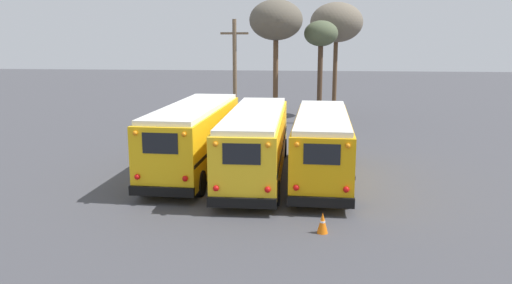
# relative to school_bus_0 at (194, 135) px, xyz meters

# --- Properties ---
(ground_plane) EXTENTS (160.00, 160.00, 0.00)m
(ground_plane) POSITION_rel_school_bus_0_xyz_m (2.95, -0.76, -1.73)
(ground_plane) COLOR #424247
(school_bus_0) EXTENTS (2.83, 10.25, 3.17)m
(school_bus_0) POSITION_rel_school_bus_0_xyz_m (0.00, 0.00, 0.00)
(school_bus_0) COLOR yellow
(school_bus_0) RESTS_ON ground
(school_bus_1) EXTENTS (2.64, 10.82, 3.02)m
(school_bus_1) POSITION_rel_school_bus_0_xyz_m (2.95, -0.62, -0.08)
(school_bus_1) COLOR yellow
(school_bus_1) RESTS_ON ground
(school_bus_2) EXTENTS (2.66, 9.68, 2.99)m
(school_bus_2) POSITION_rel_school_bus_0_xyz_m (5.90, -0.89, -0.09)
(school_bus_2) COLOR #E5A00C
(school_bus_2) RESTS_ON ground
(utility_pole) EXTENTS (1.80, 0.26, 7.42)m
(utility_pole) POSITION_rel_school_bus_0_xyz_m (0.52, 9.70, 2.16)
(utility_pole) COLOR brown
(utility_pole) RESTS_ON ground
(bare_tree_0) EXTENTS (3.78, 3.78, 8.92)m
(bare_tree_0) POSITION_rel_school_bus_0_xyz_m (2.92, 13.61, 5.68)
(bare_tree_0) COLOR brown
(bare_tree_0) RESTS_ON ground
(bare_tree_1) EXTENTS (2.45, 2.45, 7.49)m
(bare_tree_1) POSITION_rel_school_bus_0_xyz_m (6.12, 14.52, 4.60)
(bare_tree_1) COLOR #473323
(bare_tree_1) RESTS_ON ground
(bare_tree_2) EXTENTS (4.15, 4.15, 9.03)m
(bare_tree_2) POSITION_rel_school_bus_0_xyz_m (7.41, 18.33, 5.69)
(bare_tree_2) COLOR brown
(bare_tree_2) RESTS_ON ground
(traffic_cone) EXTENTS (0.36, 0.36, 0.69)m
(traffic_cone) POSITION_rel_school_bus_0_xyz_m (5.80, -7.20, -1.38)
(traffic_cone) COLOR orange
(traffic_cone) RESTS_ON ground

